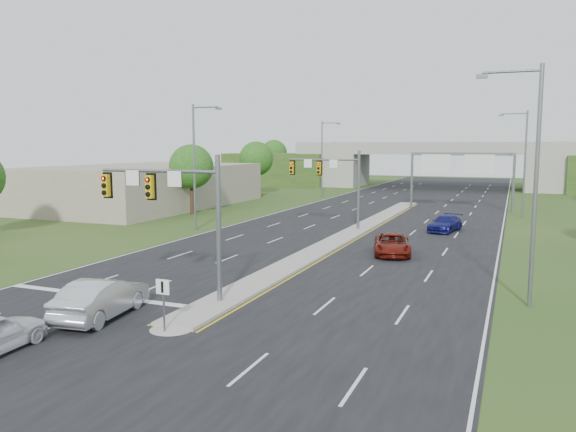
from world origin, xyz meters
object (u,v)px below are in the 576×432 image
(sign_gantry, at_px, (460,165))
(car_silver, at_px, (102,298))
(keep_right_sign, at_px, (163,296))
(overpass, at_px, (439,168))
(car_far_a, at_px, (392,244))
(signal_mast_near, at_px, (176,203))
(car_far_b, at_px, (445,223))
(signal_mast_far, at_px, (334,176))

(sign_gantry, height_order, car_silver, sign_gantry)
(keep_right_sign, xyz_separation_m, car_silver, (-3.67, 0.73, -0.64))
(overpass, xyz_separation_m, car_far_a, (5.05, -64.93, -2.82))
(keep_right_sign, relative_size, car_far_a, 0.43)
(keep_right_sign, bearing_deg, sign_gantry, 82.30)
(signal_mast_near, relative_size, car_far_a, 1.37)
(car_far_a, bearing_deg, car_silver, -128.28)
(keep_right_sign, xyz_separation_m, car_far_b, (7.17, 31.85, -0.81))
(signal_mast_far, distance_m, keep_right_sign, 29.71)
(car_far_a, relative_size, car_far_b, 1.07)
(signal_mast_near, xyz_separation_m, sign_gantry, (8.95, 44.99, 0.51))
(signal_mast_far, bearing_deg, overpass, 87.65)
(signal_mast_far, height_order, car_silver, signal_mast_far)
(car_silver, relative_size, car_far_b, 1.10)
(overpass, relative_size, car_far_b, 16.83)
(signal_mast_near, height_order, car_far_a, signal_mast_near)
(car_silver, bearing_deg, car_far_a, -122.71)
(car_far_b, bearing_deg, signal_mast_far, -154.00)
(signal_mast_near, distance_m, keep_right_sign, 5.94)
(overpass, xyz_separation_m, car_silver, (-3.67, -83.79, -2.67))
(keep_right_sign, height_order, sign_gantry, sign_gantry)
(signal_mast_near, height_order, overpass, overpass)
(keep_right_sign, distance_m, car_far_b, 32.65)
(overpass, bearing_deg, car_far_a, -85.56)
(signal_mast_near, bearing_deg, overpass, 88.38)
(sign_gantry, distance_m, overpass, 35.75)
(signal_mast_near, xyz_separation_m, keep_right_sign, (2.26, -4.45, -3.21))
(signal_mast_near, bearing_deg, sign_gantry, 78.75)
(sign_gantry, bearing_deg, car_silver, -102.00)
(signal_mast_near, distance_m, car_far_b, 29.25)
(signal_mast_near, relative_size, car_silver, 1.34)
(car_far_a, xyz_separation_m, car_far_b, (2.12, 12.25, -0.02))
(car_silver, bearing_deg, signal_mast_near, -118.62)
(sign_gantry, xyz_separation_m, car_silver, (-10.35, -48.71, -4.36))
(signal_mast_far, relative_size, sign_gantry, 0.60)
(overpass, height_order, car_far_b, overpass)
(signal_mast_far, height_order, car_far_a, signal_mast_far)
(car_far_a, bearing_deg, signal_mast_near, -129.24)
(signal_mast_far, xyz_separation_m, sign_gantry, (8.95, 19.99, 0.51))
(keep_right_sign, relative_size, car_silver, 0.42)
(sign_gantry, distance_m, car_far_b, 18.18)
(sign_gantry, relative_size, car_far_b, 2.44)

